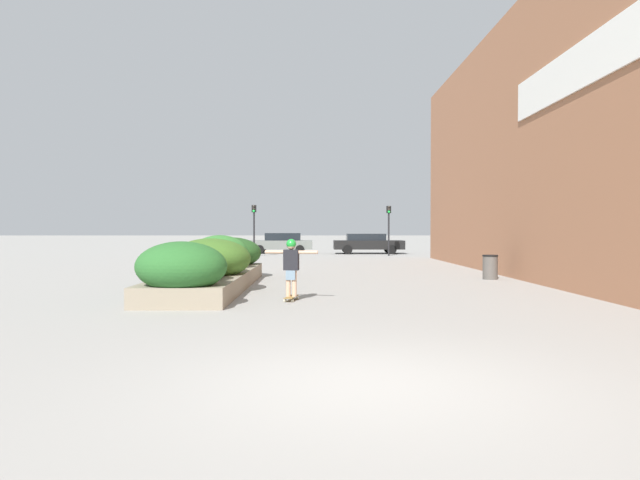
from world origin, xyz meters
The scene contains 11 objects.
ground_plane centered at (0.00, 0.00, 0.00)m, with size 300.00×300.00×0.00m, color gray.
building_wall_right centered at (6.52, 9.80, 4.68)m, with size 0.67×34.45×9.34m.
planter_box centered at (-3.47, 10.10, 0.68)m, with size 2.19×9.46×1.50m.
skateboard centered at (-1.11, 7.27, 0.07)m, with size 0.34×0.79×0.09m.
skateboarder centered at (-1.11, 7.27, 0.92)m, with size 1.26×0.31×1.36m.
trash_bin centered at (5.34, 12.89, 0.41)m, with size 0.52×0.52×0.82m.
car_leftmost centered at (-2.88, 33.71, 0.75)m, with size 4.44×1.93×1.42m.
car_center_left centered at (11.84, 33.58, 0.84)m, with size 4.64×1.92×1.56m.
car_center_right centered at (3.12, 33.03, 0.74)m, with size 4.79×2.00×1.38m.
traffic_light_left centered at (-4.33, 29.37, 2.20)m, with size 0.28×0.30×3.19m.
traffic_light_right centered at (4.13, 29.75, 2.17)m, with size 0.28×0.30×3.16m.
Camera 1 is at (-0.57, -6.13, 1.68)m, focal length 32.00 mm.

